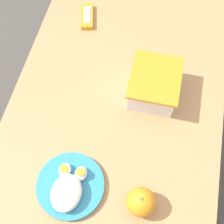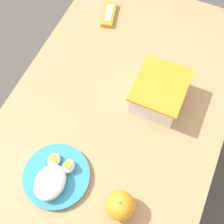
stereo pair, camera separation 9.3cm
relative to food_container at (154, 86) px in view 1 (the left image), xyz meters
The scene contains 6 objects.
ground_plane 0.83m from the food_container, 45.69° to the right, with size 10.00×10.00×0.00m, color #4C4742.
table 0.21m from the food_container, 45.69° to the right, with size 1.28×0.75×0.77m.
food_container is the anchor object (origin of this frame).
orange_fruit 0.40m from the food_container, ahead, with size 0.09×0.09×0.09m.
rice_plate 0.45m from the food_container, 25.96° to the right, with size 0.21×0.21×0.07m.
candy_bar 0.44m from the food_container, 132.61° to the right, with size 0.14×0.08×0.02m.
Camera 1 is at (0.48, 0.10, 1.74)m, focal length 50.00 mm.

